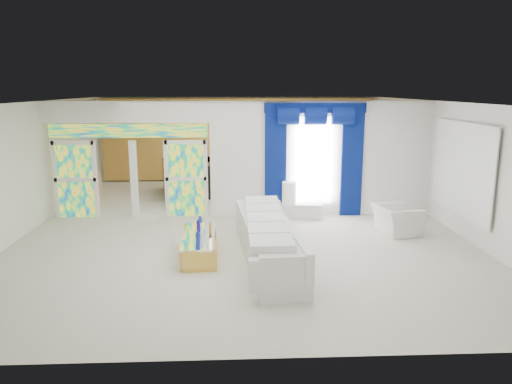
{
  "coord_description": "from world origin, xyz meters",
  "views": [
    {
      "loc": [
        -0.16,
        -11.45,
        3.32
      ],
      "look_at": [
        0.3,
        -1.2,
        1.1
      ],
      "focal_mm": 33.88,
      "sensor_mm": 36.0,
      "label": 1
    }
  ],
  "objects_px": {
    "white_sofa": "(267,241)",
    "grand_piano": "(189,178)",
    "coffee_table": "(199,246)",
    "armchair": "(397,220)",
    "console_table": "(300,211)"
  },
  "relations": [
    {
      "from": "white_sofa",
      "to": "grand_piano",
      "type": "xyz_separation_m",
      "value": [
        -2.09,
        6.19,
        0.13
      ]
    },
    {
      "from": "coffee_table",
      "to": "armchair",
      "type": "xyz_separation_m",
      "value": [
        4.47,
        1.32,
        0.12
      ]
    },
    {
      "from": "grand_piano",
      "to": "white_sofa",
      "type": "bearing_deg",
      "value": -82.32
    },
    {
      "from": "white_sofa",
      "to": "coffee_table",
      "type": "xyz_separation_m",
      "value": [
        -1.35,
        0.3,
        -0.18
      ]
    },
    {
      "from": "coffee_table",
      "to": "armchair",
      "type": "height_order",
      "value": "armchair"
    },
    {
      "from": "console_table",
      "to": "coffee_table",
      "type": "bearing_deg",
      "value": -130.6
    },
    {
      "from": "coffee_table",
      "to": "grand_piano",
      "type": "xyz_separation_m",
      "value": [
        -0.74,
        5.89,
        0.31
      ]
    },
    {
      "from": "white_sofa",
      "to": "armchair",
      "type": "height_order",
      "value": "white_sofa"
    },
    {
      "from": "coffee_table",
      "to": "console_table",
      "type": "relative_size",
      "value": 1.69
    },
    {
      "from": "armchair",
      "to": "coffee_table",
      "type": "bearing_deg",
      "value": 96.13
    },
    {
      "from": "console_table",
      "to": "grand_piano",
      "type": "xyz_separation_m",
      "value": [
        -3.16,
        3.05,
        0.33
      ]
    },
    {
      "from": "coffee_table",
      "to": "console_table",
      "type": "bearing_deg",
      "value": 49.4
    },
    {
      "from": "coffee_table",
      "to": "console_table",
      "type": "distance_m",
      "value": 3.73
    },
    {
      "from": "coffee_table",
      "to": "armchair",
      "type": "distance_m",
      "value": 4.66
    },
    {
      "from": "grand_piano",
      "to": "coffee_table",
      "type": "bearing_deg",
      "value": -93.83
    }
  ]
}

